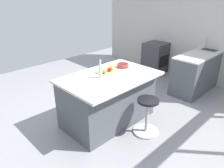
# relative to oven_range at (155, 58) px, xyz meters

# --- Properties ---
(ground_plane) EXTENTS (7.80, 7.80, 0.00)m
(ground_plane) POSITION_rel_oven_range_xyz_m (2.61, 0.89, -0.44)
(ground_plane) COLOR gray
(interior_partition_left) EXTENTS (0.15, 6.00, 2.71)m
(interior_partition_left) POSITION_rel_oven_range_xyz_m (-0.35, 0.89, 0.92)
(interior_partition_left) COLOR beige
(interior_partition_left) RESTS_ON ground_plane
(sink_cabinet) EXTENTS (2.15, 0.60, 1.19)m
(sink_cabinet) POSITION_rel_oven_range_xyz_m (-0.00, 1.43, 0.02)
(sink_cabinet) COLOR #4C5156
(sink_cabinet) RESTS_ON ground_plane
(oven_range) EXTENTS (0.60, 0.61, 0.88)m
(oven_range) POSITION_rel_oven_range_xyz_m (0.00, 0.00, 0.00)
(oven_range) COLOR #38383D
(oven_range) RESTS_ON ground_plane
(kitchen_island) EXTENTS (1.68, 1.11, 0.91)m
(kitchen_island) POSITION_rel_oven_range_xyz_m (2.78, 0.91, 0.02)
(kitchen_island) COLOR #4C5156
(kitchen_island) RESTS_ON ground_plane
(stool_by_window) EXTENTS (0.44, 0.44, 0.64)m
(stool_by_window) POSITION_rel_oven_range_xyz_m (2.58, 1.64, -0.14)
(stool_by_window) COLOR #B7B7BC
(stool_by_window) RESTS_ON ground_plane
(cutting_board) EXTENTS (0.36, 0.24, 0.02)m
(cutting_board) POSITION_rel_oven_range_xyz_m (2.70, 0.79, 0.48)
(cutting_board) COLOR tan
(cutting_board) RESTS_ON kitchen_island
(apple_green) EXTENTS (0.08, 0.08, 0.08)m
(apple_green) POSITION_rel_oven_range_xyz_m (2.81, 0.84, 0.53)
(apple_green) COLOR #609E2D
(apple_green) RESTS_ON cutting_board
(apple_red) EXTENTS (0.07, 0.07, 0.07)m
(apple_red) POSITION_rel_oven_range_xyz_m (2.66, 0.83, 0.53)
(apple_red) COLOR red
(apple_red) RESTS_ON cutting_board
(apple_yellow) EXTENTS (0.08, 0.08, 0.08)m
(apple_yellow) POSITION_rel_oven_range_xyz_m (2.57, 0.79, 0.53)
(apple_yellow) COLOR gold
(apple_yellow) RESTS_ON cutting_board
(water_bottle) EXTENTS (0.06, 0.06, 0.31)m
(water_bottle) POSITION_rel_oven_range_xyz_m (2.95, 0.91, 0.59)
(water_bottle) COLOR silver
(water_bottle) RESTS_ON kitchen_island
(fruit_bowl) EXTENTS (0.22, 0.22, 0.07)m
(fruit_bowl) POSITION_rel_oven_range_xyz_m (2.30, 0.81, 0.51)
(fruit_bowl) COLOR #993833
(fruit_bowl) RESTS_ON kitchen_island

